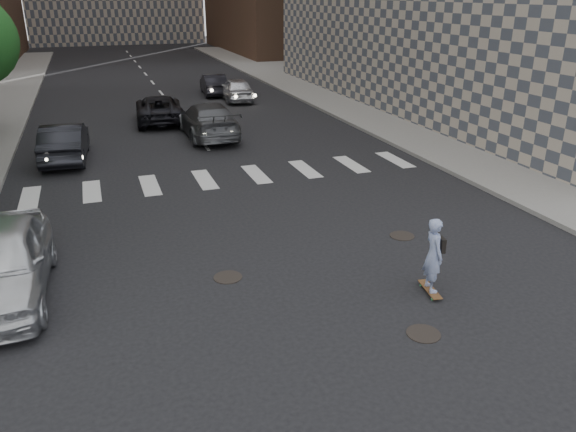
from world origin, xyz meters
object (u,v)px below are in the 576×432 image
Objects in this scene: silver_sedan at (0,263)px; traffic_car_d at (236,89)px; traffic_car_b at (208,120)px; traffic_car_c at (159,109)px; skateboarder at (434,255)px; traffic_car_a at (65,142)px; traffic_car_e at (214,84)px.

traffic_car_d is (11.18, 22.37, -0.12)m from silver_sedan.
traffic_car_b is 1.09× the size of traffic_car_c.
traffic_car_a is (-8.13, 14.52, -0.20)m from skateboarder.
traffic_car_d is at bearing -128.96° from traffic_car_a.
skateboarder is at bearing 89.87° from traffic_car_d.
traffic_car_c is (-1.78, 4.10, -0.10)m from traffic_car_b.
silver_sedan is at bearing 76.49° from traffic_car_c.
traffic_car_a is 0.92× the size of traffic_car_c.
skateboarder reaches higher than traffic_car_e.
silver_sedan reaches higher than traffic_car_d.
traffic_car_d is 1.03× the size of traffic_car_e.
traffic_car_d is at bearing 95.12° from skateboarder.
skateboarder is 16.64m from traffic_car_b.
traffic_car_a is 6.68m from traffic_car_b.
skateboarder is at bearing 92.49° from traffic_car_e.
traffic_car_e is (9.17, 13.64, -0.09)m from traffic_car_a.
traffic_car_e is at bearing 97.33° from skateboarder.
skateboarder reaches higher than traffic_car_c.
traffic_car_e is at bearing -103.92° from traffic_car_b.
traffic_car_a is (1.13, 11.45, -0.08)m from silver_sedan.
skateboarder reaches higher than traffic_car_a.
traffic_car_a is at bearing 57.67° from traffic_car_c.
skateboarder is at bearing 104.25° from traffic_car_c.
skateboarder is at bearing 122.91° from traffic_car_a.
traffic_car_d is at bearing -134.17° from traffic_car_c.
traffic_car_e is at bearing -67.82° from traffic_car_d.
traffic_car_c is (5.72, 17.58, -0.14)m from silver_sedan.
skateboarder is 20.95m from traffic_car_c.
traffic_car_e is (2.80, 11.62, -0.13)m from traffic_car_b.
skateboarder reaches higher than traffic_car_d.
traffic_car_a reaches higher than traffic_car_d.
traffic_car_b is (-1.76, 16.54, -0.16)m from skateboarder.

